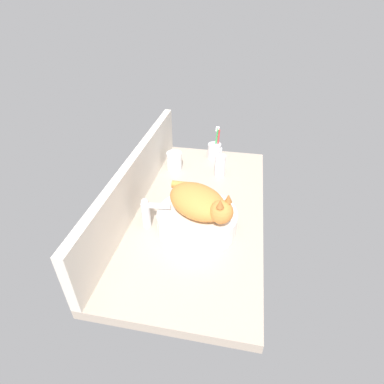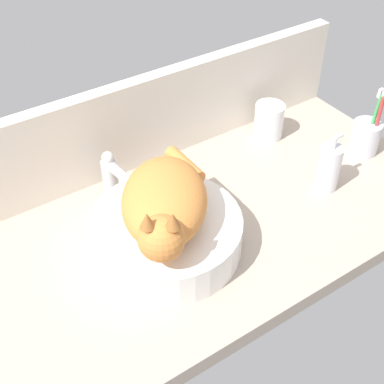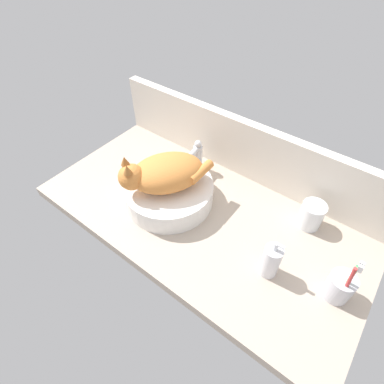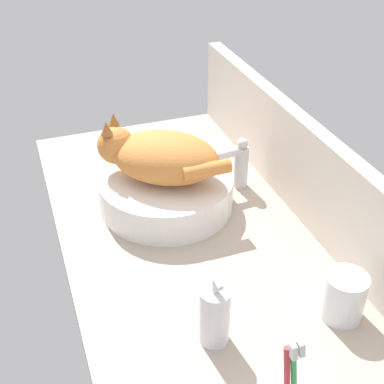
{
  "view_description": "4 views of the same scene",
  "coord_description": "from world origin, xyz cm",
  "px_view_note": "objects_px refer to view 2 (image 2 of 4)",
  "views": [
    {
      "loc": [
        -103.49,
        -17.57,
        81.69
      ],
      "look_at": [
        -4.76,
        1.35,
        11.82
      ],
      "focal_mm": 28.0,
      "sensor_mm": 36.0,
      "label": 1
    },
    {
      "loc": [
        -52.08,
        -70.61,
        83.75
      ],
      "look_at": [
        -3.47,
        2.05,
        8.02
      ],
      "focal_mm": 50.0,
      "sensor_mm": 36.0,
      "label": 2
    },
    {
      "loc": [
        39.03,
        -56.3,
        81.39
      ],
      "look_at": [
        -2.03,
        -2.76,
        11.37
      ],
      "focal_mm": 28.0,
      "sensor_mm": 36.0,
      "label": 3
    },
    {
      "loc": [
        89.11,
        -31.86,
        75.3
      ],
      "look_at": [
        -0.89,
        -0.01,
        11.06
      ],
      "focal_mm": 50.0,
      "sensor_mm": 36.0,
      "label": 4
    }
  ],
  "objects_px": {
    "sink_basin": "(166,234)",
    "toothbrush_cup": "(366,136)",
    "faucet": "(113,177)",
    "water_glass": "(269,122)",
    "soap_dispenser": "(329,168)",
    "cat": "(165,204)"
  },
  "relations": [
    {
      "from": "sink_basin",
      "to": "toothbrush_cup",
      "type": "relative_size",
      "value": 1.71
    },
    {
      "from": "faucet",
      "to": "water_glass",
      "type": "height_order",
      "value": "faucet"
    },
    {
      "from": "soap_dispenser",
      "to": "water_glass",
      "type": "xyz_separation_m",
      "value": [
        0.02,
        0.25,
        -0.02
      ]
    },
    {
      "from": "sink_basin",
      "to": "faucet",
      "type": "relative_size",
      "value": 2.34
    },
    {
      "from": "water_glass",
      "to": "sink_basin",
      "type": "bearing_deg",
      "value": -155.7
    },
    {
      "from": "soap_dispenser",
      "to": "toothbrush_cup",
      "type": "bearing_deg",
      "value": 15.43
    },
    {
      "from": "sink_basin",
      "to": "water_glass",
      "type": "height_order",
      "value": "water_glass"
    },
    {
      "from": "faucet",
      "to": "toothbrush_cup",
      "type": "distance_m",
      "value": 0.66
    },
    {
      "from": "sink_basin",
      "to": "soap_dispenser",
      "type": "xyz_separation_m",
      "value": [
        0.42,
        -0.04,
        0.02
      ]
    },
    {
      "from": "sink_basin",
      "to": "soap_dispenser",
      "type": "bearing_deg",
      "value": -5.81
    },
    {
      "from": "faucet",
      "to": "toothbrush_cup",
      "type": "bearing_deg",
      "value": -16.38
    },
    {
      "from": "faucet",
      "to": "soap_dispenser",
      "type": "relative_size",
      "value": 0.91
    },
    {
      "from": "sink_basin",
      "to": "water_glass",
      "type": "xyz_separation_m",
      "value": [
        0.45,
        0.2,
        0.0
      ]
    },
    {
      "from": "soap_dispenser",
      "to": "cat",
      "type": "bearing_deg",
      "value": 175.84
    },
    {
      "from": "sink_basin",
      "to": "soap_dispenser",
      "type": "height_order",
      "value": "soap_dispenser"
    },
    {
      "from": "sink_basin",
      "to": "cat",
      "type": "xyz_separation_m",
      "value": [
        -0.01,
        -0.01,
        0.1
      ]
    },
    {
      "from": "toothbrush_cup",
      "to": "water_glass",
      "type": "distance_m",
      "value": 0.25
    },
    {
      "from": "faucet",
      "to": "water_glass",
      "type": "relative_size",
      "value": 1.43
    },
    {
      "from": "soap_dispenser",
      "to": "toothbrush_cup",
      "type": "xyz_separation_m",
      "value": [
        0.18,
        0.05,
        -0.01
      ]
    },
    {
      "from": "sink_basin",
      "to": "toothbrush_cup",
      "type": "distance_m",
      "value": 0.61
    },
    {
      "from": "sink_basin",
      "to": "cat",
      "type": "relative_size",
      "value": 1.05
    },
    {
      "from": "cat",
      "to": "soap_dispenser",
      "type": "distance_m",
      "value": 0.44
    }
  ]
}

